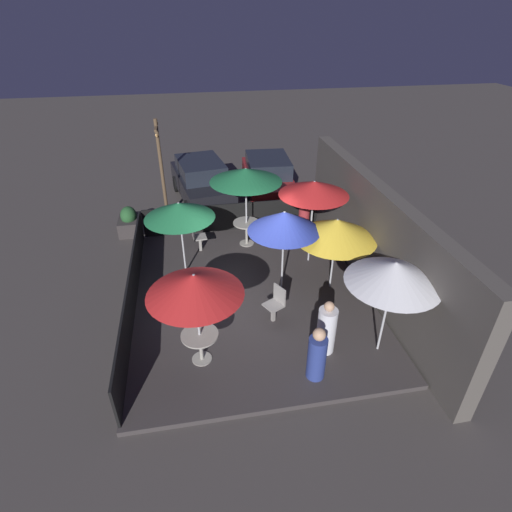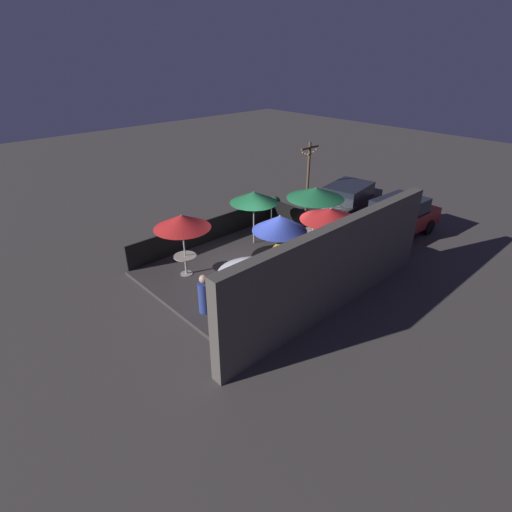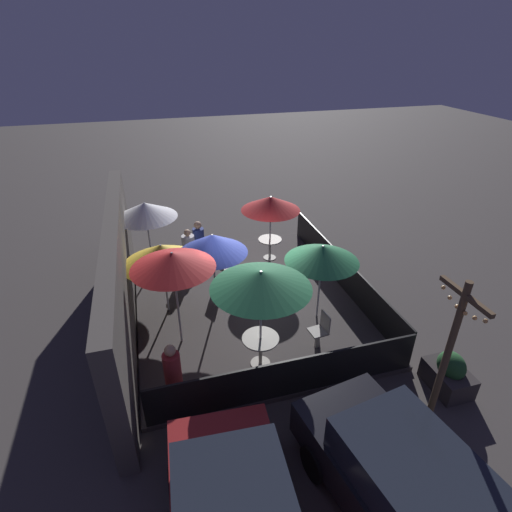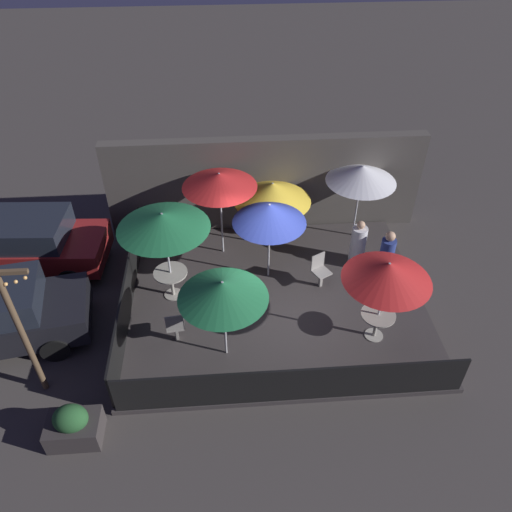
{
  "view_description": "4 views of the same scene",
  "coord_description": "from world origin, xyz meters",
  "px_view_note": "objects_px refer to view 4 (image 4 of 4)",
  "views": [
    {
      "loc": [
        8.3,
        -1.32,
        6.53
      ],
      "look_at": [
        0.12,
        0.13,
        1.32
      ],
      "focal_mm": 28.0,
      "sensor_mm": 36.0,
      "label": 1
    },
    {
      "loc": [
        8.55,
        9.06,
        7.14
      ],
      "look_at": [
        0.56,
        0.47,
        0.98
      ],
      "focal_mm": 28.0,
      "sensor_mm": 36.0,
      "label": 2
    },
    {
      "loc": [
        -9.11,
        2.27,
        6.75
      ],
      "look_at": [
        0.2,
        -0.37,
        1.38
      ],
      "focal_mm": 28.0,
      "sensor_mm": 36.0,
      "label": 3
    },
    {
      "loc": [
        -1.16,
        -8.87,
        8.9
      ],
      "look_at": [
        -0.47,
        0.37,
        1.21
      ],
      "focal_mm": 35.0,
      "sensor_mm": 36.0,
      "label": 4
    }
  ],
  "objects_px": {
    "patio_umbrella_6": "(273,192)",
    "patron_0": "(387,253)",
    "patio_umbrella_4": "(269,213)",
    "patio_chair_0": "(320,270)",
    "dining_table_0": "(171,277)",
    "patron_2": "(358,244)",
    "patio_umbrella_2": "(219,180)",
    "patio_umbrella_5": "(223,290)",
    "planter_box": "(73,426)",
    "dining_table_1": "(377,319)",
    "parked_car_1": "(28,244)",
    "patron_1": "(160,229)",
    "light_post": "(18,324)",
    "patio_umbrella_0": "(163,221)",
    "patio_umbrella_3": "(362,174)",
    "patio_umbrella_1": "(388,272)",
    "patio_chair_1": "(175,326)"
  },
  "relations": [
    {
      "from": "dining_table_1",
      "to": "patio_chair_0",
      "type": "relative_size",
      "value": 0.84
    },
    {
      "from": "patio_umbrella_3",
      "to": "planter_box",
      "type": "xyz_separation_m",
      "value": [
        -6.72,
        -5.86,
        -1.76
      ]
    },
    {
      "from": "patio_umbrella_0",
      "to": "patio_umbrella_4",
      "type": "relative_size",
      "value": 1.11
    },
    {
      "from": "patron_2",
      "to": "patio_umbrella_5",
      "type": "bearing_deg",
      "value": 35.21
    },
    {
      "from": "patio_umbrella_4",
      "to": "parked_car_1",
      "type": "xyz_separation_m",
      "value": [
        -6.23,
        0.88,
        -1.25
      ]
    },
    {
      "from": "patio_umbrella_5",
      "to": "patio_chair_0",
      "type": "height_order",
      "value": "patio_umbrella_5"
    },
    {
      "from": "patron_1",
      "to": "planter_box",
      "type": "xyz_separation_m",
      "value": [
        -1.25,
        -5.7,
        -0.35
      ]
    },
    {
      "from": "patio_umbrella_5",
      "to": "parked_car_1",
      "type": "height_order",
      "value": "patio_umbrella_5"
    },
    {
      "from": "patron_0",
      "to": "patio_umbrella_5",
      "type": "bearing_deg",
      "value": -100.58
    },
    {
      "from": "dining_table_1",
      "to": "patio_chair_1",
      "type": "height_order",
      "value": "patio_chair_1"
    },
    {
      "from": "dining_table_1",
      "to": "parked_car_1",
      "type": "bearing_deg",
      "value": 159.59
    },
    {
      "from": "patio_umbrella_4",
      "to": "patron_0",
      "type": "xyz_separation_m",
      "value": [
        3.09,
        -0.02,
        -1.41
      ]
    },
    {
      "from": "patio_chair_0",
      "to": "parked_car_1",
      "type": "distance_m",
      "value": 7.61
    },
    {
      "from": "patio_umbrella_0",
      "to": "dining_table_1",
      "type": "distance_m",
      "value": 5.28
    },
    {
      "from": "patio_umbrella_3",
      "to": "patio_umbrella_5",
      "type": "relative_size",
      "value": 1.06
    },
    {
      "from": "patio_umbrella_0",
      "to": "dining_table_1",
      "type": "xyz_separation_m",
      "value": [
        4.69,
        -1.71,
        -1.72
      ]
    },
    {
      "from": "patio_umbrella_4",
      "to": "patio_chair_0",
      "type": "relative_size",
      "value": 2.42
    },
    {
      "from": "dining_table_0",
      "to": "patio_umbrella_1",
      "type": "bearing_deg",
      "value": -20.01
    },
    {
      "from": "light_post",
      "to": "patron_0",
      "type": "bearing_deg",
      "value": 20.64
    },
    {
      "from": "dining_table_1",
      "to": "dining_table_0",
      "type": "bearing_deg",
      "value": 159.99
    },
    {
      "from": "dining_table_1",
      "to": "parked_car_1",
      "type": "distance_m",
      "value": 9.04
    },
    {
      "from": "patio_umbrella_2",
      "to": "planter_box",
      "type": "distance_m",
      "value": 6.46
    },
    {
      "from": "patio_umbrella_5",
      "to": "patron_2",
      "type": "height_order",
      "value": "patio_umbrella_5"
    },
    {
      "from": "patron_1",
      "to": "patio_umbrella_0",
      "type": "bearing_deg",
      "value": 39.32
    },
    {
      "from": "patio_umbrella_4",
      "to": "patio_umbrella_5",
      "type": "xyz_separation_m",
      "value": [
        -1.17,
        -2.52,
        -0.04
      ]
    },
    {
      "from": "patio_umbrella_6",
      "to": "patio_chair_0",
      "type": "bearing_deg",
      "value": -58.81
    },
    {
      "from": "patron_2",
      "to": "patio_umbrella_1",
      "type": "bearing_deg",
      "value": 82.32
    },
    {
      "from": "patio_chair_0",
      "to": "patio_umbrella_0",
      "type": "bearing_deg",
      "value": -116.61
    },
    {
      "from": "patio_umbrella_2",
      "to": "planter_box",
      "type": "height_order",
      "value": "patio_umbrella_2"
    },
    {
      "from": "patio_umbrella_3",
      "to": "parked_car_1",
      "type": "distance_m",
      "value": 8.96
    },
    {
      "from": "patio_umbrella_1",
      "to": "patron_0",
      "type": "height_order",
      "value": "patio_umbrella_1"
    },
    {
      "from": "patio_umbrella_2",
      "to": "patron_0",
      "type": "height_order",
      "value": "patio_umbrella_2"
    },
    {
      "from": "patron_0",
      "to": "patron_1",
      "type": "relative_size",
      "value": 0.92
    },
    {
      "from": "patio_umbrella_3",
      "to": "dining_table_0",
      "type": "height_order",
      "value": "patio_umbrella_3"
    },
    {
      "from": "dining_table_0",
      "to": "patron_2",
      "type": "relative_size",
      "value": 0.63
    },
    {
      "from": "patio_umbrella_1",
      "to": "patron_2",
      "type": "distance_m",
      "value": 3.01
    },
    {
      "from": "patio_umbrella_5",
      "to": "patron_1",
      "type": "distance_m",
      "value": 4.47
    },
    {
      "from": "dining_table_1",
      "to": "patron_1",
      "type": "relative_size",
      "value": 0.57
    },
    {
      "from": "patio_chair_0",
      "to": "parked_car_1",
      "type": "xyz_separation_m",
      "value": [
        -7.49,
        1.33,
        0.22
      ]
    },
    {
      "from": "patio_umbrella_2",
      "to": "dining_table_0",
      "type": "xyz_separation_m",
      "value": [
        -1.29,
        -1.65,
        -1.69
      ]
    },
    {
      "from": "patio_umbrella_0",
      "to": "patio_umbrella_6",
      "type": "relative_size",
      "value": 1.21
    },
    {
      "from": "patio_umbrella_6",
      "to": "patron_0",
      "type": "distance_m",
      "value": 3.38
    },
    {
      "from": "patio_umbrella_6",
      "to": "dining_table_1",
      "type": "height_order",
      "value": "patio_umbrella_6"
    },
    {
      "from": "patio_umbrella_4",
      "to": "patio_chair_1",
      "type": "bearing_deg",
      "value": -137.35
    },
    {
      "from": "patio_umbrella_6",
      "to": "dining_table_0",
      "type": "bearing_deg",
      "value": -145.17
    },
    {
      "from": "patio_umbrella_0",
      "to": "patio_umbrella_3",
      "type": "xyz_separation_m",
      "value": [
        5.06,
        2.13,
        -0.25
      ]
    },
    {
      "from": "patio_umbrella_1",
      "to": "patio_umbrella_3",
      "type": "distance_m",
      "value": 3.86
    },
    {
      "from": "planter_box",
      "to": "patio_umbrella_2",
      "type": "bearing_deg",
      "value": 61.2
    },
    {
      "from": "patio_umbrella_6",
      "to": "light_post",
      "type": "height_order",
      "value": "light_post"
    },
    {
      "from": "patron_1",
      "to": "light_post",
      "type": "bearing_deg",
      "value": 1.69
    }
  ]
}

